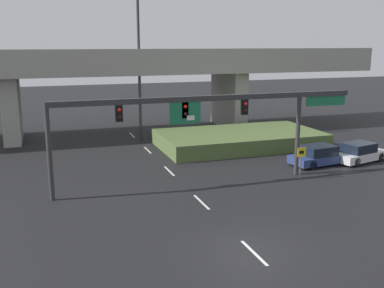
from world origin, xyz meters
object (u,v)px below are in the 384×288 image
signal_gantry (206,111)px  parked_sedan_mid_right (359,153)px  speed_limit_sign (301,158)px  highway_light_pole_near (139,55)px  parked_sedan_near_right (320,156)px

signal_gantry → parked_sedan_mid_right: 13.29m
speed_limit_sign → highway_light_pole_near: bearing=115.0°
signal_gantry → parked_sedan_mid_right: signal_gantry is taller
speed_limit_sign → parked_sedan_mid_right: size_ratio=0.47×
highway_light_pole_near → parked_sedan_mid_right: highway_light_pole_near is taller
speed_limit_sign → highway_light_pole_near: highway_light_pole_near is taller
parked_sedan_near_right → signal_gantry: bearing=-176.7°
parked_sedan_mid_right → highway_light_pole_near: bearing=123.5°
parked_sedan_near_right → parked_sedan_mid_right: size_ratio=1.00×
parked_sedan_near_right → speed_limit_sign: bearing=-147.2°
speed_limit_sign → parked_sedan_mid_right: 7.03m
signal_gantry → parked_sedan_mid_right: bearing=6.5°
signal_gantry → parked_sedan_near_right: signal_gantry is taller
speed_limit_sign → parked_sedan_near_right: (3.28, 2.72, -0.76)m
speed_limit_sign → parked_sedan_mid_right: (6.53, 2.48, -0.76)m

